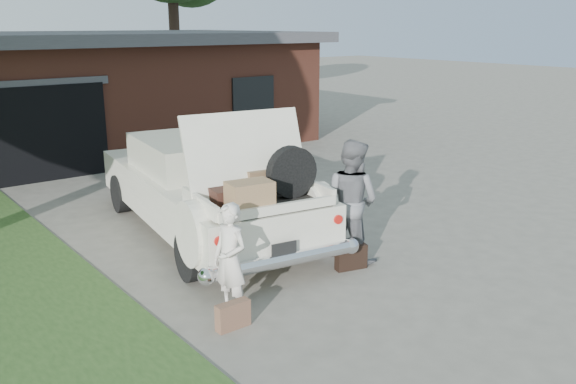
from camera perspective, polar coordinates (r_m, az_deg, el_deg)
ground at (r=9.07m, az=2.35°, el=-7.52°), size 90.00×90.00×0.00m
house at (r=19.03m, az=-18.34°, el=9.08°), size 12.80×7.80×3.30m
sedan at (r=10.59m, az=-7.75°, el=0.56°), size 3.02×5.98×2.31m
woman_left at (r=7.62m, az=-5.44°, el=-6.32°), size 0.43×0.58×1.44m
woman_right at (r=9.30m, az=5.92°, el=-0.82°), size 0.91×1.06×1.89m
suitcase_left at (r=7.48m, az=-5.17°, el=-11.41°), size 0.43×0.14×0.33m
suitcase_right at (r=9.16m, az=5.92°, el=-6.09°), size 0.50×0.27×0.37m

